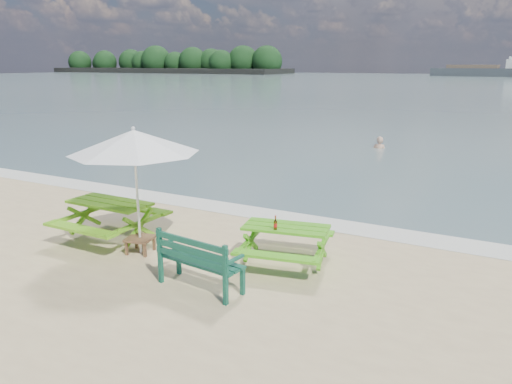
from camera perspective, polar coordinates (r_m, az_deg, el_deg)
The scene contains 10 objects.
sea at distance 90.84m, azimuth 25.75°, elevation 10.94°, with size 300.00×300.00×0.00m, color slate.
foam_strip at distance 11.90m, azimuth 2.52°, elevation -2.76°, with size 22.00×0.90×0.01m, color silver.
island_headland at distance 185.53m, azimuth -10.21°, elevation 14.28°, with size 90.00×22.00×7.60m.
picnic_table_left at distance 10.66m, azimuth -16.25°, elevation -3.25°, with size 1.73×1.92×0.82m.
picnic_table_right at distance 9.06m, azimuth 3.42°, elevation -6.16°, with size 1.81×1.94×0.72m.
park_bench at distance 8.19m, azimuth -6.33°, elevation -9.06°, with size 1.53×0.68×0.91m.
side_table at distance 9.89m, azimuth -13.08°, elevation -5.86°, with size 0.58×0.58×0.31m.
patio_umbrella at distance 9.40m, azimuth -13.77°, elevation 5.61°, with size 2.88×2.88×2.37m.
beer_bottle at distance 8.73m, azimuth 2.23°, elevation -3.79°, with size 0.06×0.06×0.25m.
swimmer at distance 22.16m, azimuth 13.85°, elevation 4.08°, with size 0.63×0.44×1.65m.
Camera 1 is at (4.94, -5.64, 3.56)m, focal length 35.00 mm.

